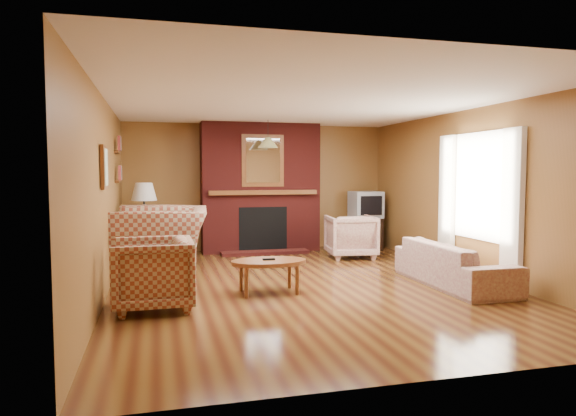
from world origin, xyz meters
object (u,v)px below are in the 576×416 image
object	(u,v)px
plaid_loveseat	(161,242)
crt_tv	(366,205)
coffee_table	(269,264)
table_lamp	(144,201)
floral_sofa	(454,264)
floral_armchair	(351,236)
fireplace	(260,189)
plaid_armchair	(153,274)
side_table	(145,242)
tv_stand	(365,233)

from	to	relation	value
plaid_loveseat	crt_tv	bearing A→B (deg)	118.57
coffee_table	table_lamp	size ratio (longest dim) A/B	1.34
floral_sofa	crt_tv	xyz separation A→B (m)	(0.15, 3.32, 0.57)
plaid_loveseat	coffee_table	distance (m)	1.93
floral_sofa	floral_armchair	size ratio (longest dim) A/B	2.37
table_lamp	crt_tv	bearing A→B (deg)	4.74
fireplace	crt_tv	size ratio (longest dim) A/B	4.27
plaid_armchair	coffee_table	bearing A→B (deg)	106.46
fireplace	floral_sofa	bearing A→B (deg)	-61.56
plaid_armchair	table_lamp	size ratio (longest dim) A/B	1.23
floral_armchair	side_table	world-z (taller)	floral_armchair
coffee_table	tv_stand	size ratio (longest dim) A/B	1.56
plaid_loveseat	side_table	size ratio (longest dim) A/B	2.46
crt_tv	coffee_table	bearing A→B (deg)	-129.77
floral_sofa	coffee_table	distance (m)	2.47
fireplace	coffee_table	world-z (taller)	fireplace
fireplace	floral_sofa	size ratio (longest dim) A/B	1.23
side_table	table_lamp	bearing A→B (deg)	0.00
plaid_armchair	tv_stand	world-z (taller)	plaid_armchair
floral_sofa	coffee_table	size ratio (longest dim) A/B	2.08
table_lamp	side_table	bearing A→B (deg)	0.00
tv_stand	crt_tv	xyz separation A→B (m)	(0.00, -0.01, 0.56)
floral_sofa	fireplace	bearing A→B (deg)	28.94
tv_stand	plaid_loveseat	bearing A→B (deg)	-154.71
crt_tv	floral_armchair	bearing A→B (deg)	-125.78
floral_armchair	tv_stand	xyz separation A→B (m)	(0.67, 0.94, -0.07)
plaid_loveseat	coffee_table	bearing A→B (deg)	46.67
fireplace	tv_stand	distance (m)	2.24
plaid_loveseat	crt_tv	xyz separation A→B (m)	(3.90, 1.70, 0.37)
fireplace	floral_sofa	xyz separation A→B (m)	(1.90, -3.51, -0.90)
coffee_table	tv_stand	distance (m)	4.10
tv_stand	floral_sofa	bearing A→B (deg)	-90.94
plaid_armchair	crt_tv	size ratio (longest dim) A/B	1.53
floral_armchair	table_lamp	distance (m)	3.58
floral_armchair	table_lamp	world-z (taller)	table_lamp
tv_stand	crt_tv	size ratio (longest dim) A/B	1.07
floral_armchair	fireplace	bearing A→B (deg)	-32.26
plaid_loveseat	floral_armchair	size ratio (longest dim) A/B	1.84
plaid_loveseat	tv_stand	xyz separation A→B (m)	(3.90, 1.71, -0.19)
coffee_table	side_table	xyz separation A→B (m)	(-1.53, 2.80, -0.06)
floral_sofa	tv_stand	bearing A→B (deg)	-2.08
plaid_armchair	floral_armchair	world-z (taller)	plaid_armchair
crt_tv	fireplace	bearing A→B (deg)	174.70
floral_sofa	crt_tv	size ratio (longest dim) A/B	3.47
table_lamp	floral_armchair	bearing A→B (deg)	-9.61
plaid_loveseat	fireplace	bearing A→B (deg)	140.64
floral_sofa	crt_tv	bearing A→B (deg)	-2.09
fireplace	floral_armchair	size ratio (longest dim) A/B	2.92
plaid_armchair	table_lamp	xyz separation A→B (m)	(-0.15, 3.21, 0.61)
floral_armchair	crt_tv	bearing A→B (deg)	-118.84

